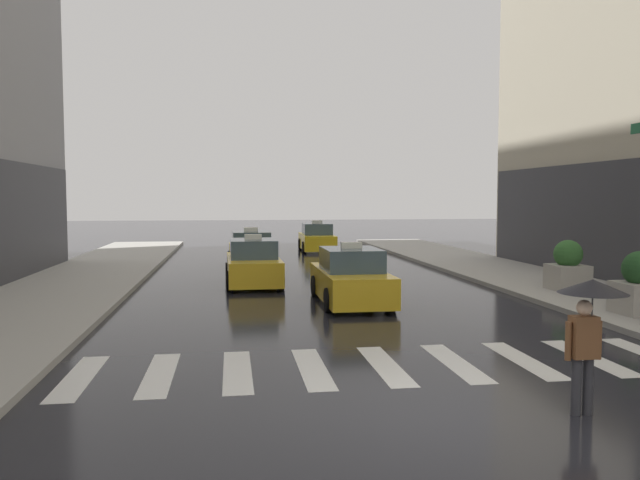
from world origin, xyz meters
TOP-DOWN VIEW (x-y plane):
  - ground_plane at (0.00, 0.00)m, footprint 160.00×160.00m
  - crosswalk_markings at (-0.00, 3.00)m, footprint 11.30×2.80m
  - taxi_lead at (0.68, 9.78)m, footprint 1.94×4.54m
  - taxi_second at (-2.02, 14.14)m, footprint 1.99×4.57m
  - taxi_third at (-1.93, 19.45)m, footprint 2.02×4.58m
  - taxi_fourth at (2.16, 27.67)m, footprint 2.03×4.59m
  - pedestrian_with_umbrella at (2.21, 0.06)m, footprint 0.96×0.96m
  - planter_near_corner at (7.45, 6.30)m, footprint 1.10×1.10m
  - planter_mid_block at (7.88, 10.43)m, footprint 1.10×1.10m

SIDE VIEW (x-z plane):
  - ground_plane at x=0.00m, z-range 0.00..0.00m
  - crosswalk_markings at x=0.00m, z-range 0.00..0.01m
  - taxi_lead at x=0.68m, z-range -0.18..1.63m
  - taxi_second at x=-2.02m, z-range -0.18..1.63m
  - taxi_third at x=-1.93m, z-range -0.18..1.63m
  - taxi_fourth at x=2.16m, z-range -0.18..1.63m
  - planter_near_corner at x=7.45m, z-range 0.07..1.67m
  - planter_mid_block at x=7.88m, z-range 0.07..1.67m
  - pedestrian_with_umbrella at x=2.21m, z-range 0.55..2.49m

